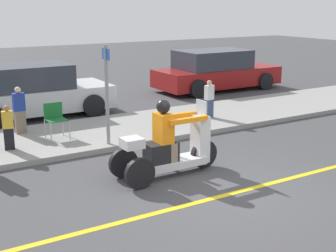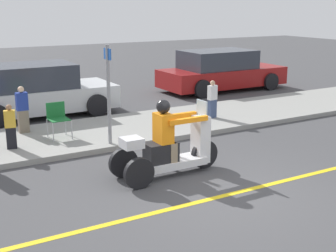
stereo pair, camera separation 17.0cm
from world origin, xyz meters
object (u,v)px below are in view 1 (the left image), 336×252
at_px(spectator_mid_group, 209,100).
at_px(folding_chair_set_back, 55,117).
at_px(spectator_by_tree, 19,111).
at_px(spectator_end_of_line, 8,128).
at_px(motorcycle_trike, 168,148).
at_px(street_sign, 107,91).
at_px(parked_car_lot_center, 33,92).
at_px(parked_car_lot_left, 216,71).

relative_size(spectator_mid_group, folding_chair_set_back, 1.26).
bearing_deg(spectator_by_tree, folding_chair_set_back, -54.51).
relative_size(spectator_end_of_line, spectator_by_tree, 0.86).
height_order(motorcycle_trike, folding_chair_set_back, motorcycle_trike).
xyz_separation_m(spectator_mid_group, spectator_by_tree, (-4.85, 1.04, 0.05)).
relative_size(folding_chair_set_back, street_sign, 0.37).
height_order(parked_car_lot_center, street_sign, street_sign).
relative_size(folding_chair_set_back, parked_car_lot_center, 0.19).
xyz_separation_m(spectator_mid_group, street_sign, (-3.40, -0.87, 0.70)).
bearing_deg(parked_car_lot_left, spectator_mid_group, -128.93).
bearing_deg(parked_car_lot_center, street_sign, -82.32).
height_order(spectator_by_tree, folding_chair_set_back, spectator_by_tree).
xyz_separation_m(parked_car_lot_center, parked_car_lot_left, (7.06, 0.69, -0.00)).
height_order(spectator_end_of_line, parked_car_lot_left, parked_car_lot_left).
bearing_deg(street_sign, spectator_by_tree, 127.18).
height_order(spectator_end_of_line, street_sign, street_sign).
bearing_deg(street_sign, spectator_end_of_line, 160.12).
distance_m(spectator_mid_group, spectator_by_tree, 4.97).
height_order(motorcycle_trike, spectator_by_tree, motorcycle_trike).
bearing_deg(spectator_by_tree, motorcycle_trike, -66.65).
height_order(folding_chair_set_back, parked_car_lot_center, parked_car_lot_center).
bearing_deg(parked_car_lot_left, spectator_by_tree, -160.54).
xyz_separation_m(spectator_mid_group, parked_car_lot_left, (3.12, 3.86, 0.09)).
distance_m(spectator_end_of_line, folding_chair_set_back, 1.19).
relative_size(spectator_mid_group, street_sign, 0.47).
bearing_deg(spectator_mid_group, street_sign, -165.59).
xyz_separation_m(spectator_by_tree, street_sign, (1.45, -1.91, 0.65)).
relative_size(folding_chair_set_back, parked_car_lot_left, 0.17).
height_order(spectator_by_tree, parked_car_lot_left, parked_car_lot_left).
height_order(spectator_mid_group, parked_car_lot_center, parked_car_lot_center).
bearing_deg(street_sign, parked_car_lot_left, 35.98).
distance_m(motorcycle_trike, spectator_mid_group, 4.32).
relative_size(motorcycle_trike, spectator_by_tree, 1.91).
xyz_separation_m(parked_car_lot_left, street_sign, (-6.52, -4.73, 0.61)).
bearing_deg(folding_chair_set_back, spectator_by_tree, 125.49).
bearing_deg(parked_car_lot_center, spectator_by_tree, -113.11).
height_order(spectator_mid_group, spectator_end_of_line, spectator_mid_group).
distance_m(spectator_end_of_line, parked_car_lot_left, 9.41).
bearing_deg(spectator_end_of_line, street_sign, -19.88).
height_order(folding_chair_set_back, street_sign, street_sign).
xyz_separation_m(motorcycle_trike, parked_car_lot_center, (-0.83, 6.16, 0.18)).
height_order(folding_chair_set_back, parked_car_lot_left, parked_car_lot_left).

